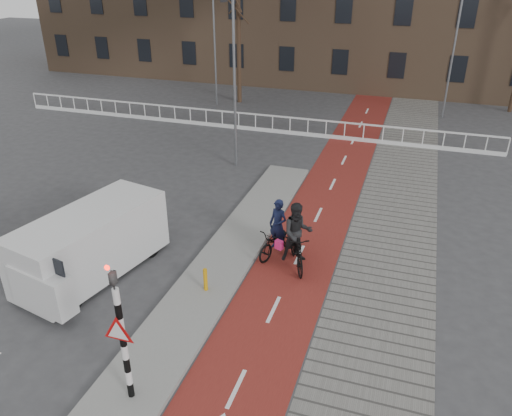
% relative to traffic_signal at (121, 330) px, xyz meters
% --- Properties ---
extents(ground, '(120.00, 120.00, 0.00)m').
position_rel_traffic_signal_xyz_m(ground, '(0.60, 2.02, -1.99)').
color(ground, '#38383A').
rests_on(ground, ground).
extents(bike_lane, '(2.50, 60.00, 0.01)m').
position_rel_traffic_signal_xyz_m(bike_lane, '(2.10, 12.02, -1.98)').
color(bike_lane, maroon).
rests_on(bike_lane, ground).
extents(sidewalk, '(3.00, 60.00, 0.01)m').
position_rel_traffic_signal_xyz_m(sidewalk, '(4.90, 12.02, -1.98)').
color(sidewalk, slate).
rests_on(sidewalk, ground).
extents(curb_island, '(1.80, 16.00, 0.12)m').
position_rel_traffic_signal_xyz_m(curb_island, '(-0.10, 6.02, -1.93)').
color(curb_island, gray).
rests_on(curb_island, ground).
extents(traffic_signal, '(0.80, 0.80, 3.68)m').
position_rel_traffic_signal_xyz_m(traffic_signal, '(0.00, 0.00, 0.00)').
color(traffic_signal, black).
rests_on(traffic_signal, curb_island).
extents(bollard, '(0.12, 0.12, 0.71)m').
position_rel_traffic_signal_xyz_m(bollard, '(0.00, 4.15, -1.52)').
color(bollard, orange).
rests_on(bollard, curb_island).
extents(cyclist_near, '(1.27, 2.00, 1.97)m').
position_rel_traffic_signal_xyz_m(cyclist_near, '(1.40, 6.83, -1.32)').
color(cyclist_near, black).
rests_on(cyclist_near, bike_lane).
extents(cyclist_far, '(1.38, 2.13, 2.19)m').
position_rel_traffic_signal_xyz_m(cyclist_far, '(2.15, 6.35, -1.08)').
color(cyclist_far, black).
rests_on(cyclist_far, bike_lane).
extents(van, '(2.90, 5.10, 2.07)m').
position_rel_traffic_signal_xyz_m(van, '(-3.66, 4.02, -0.90)').
color(van, silver).
rests_on(van, ground).
extents(railing, '(28.00, 0.10, 0.99)m').
position_rel_traffic_signal_xyz_m(railing, '(-4.40, 19.02, -1.68)').
color(railing, silver).
rests_on(railing, ground).
extents(tree_mid, '(0.28, 0.28, 7.25)m').
position_rel_traffic_signal_xyz_m(tree_mid, '(-6.37, 24.59, 1.64)').
color(tree_mid, '#322216').
rests_on(tree_mid, ground).
extents(streetlight_near, '(0.12, 0.12, 7.42)m').
position_rel_traffic_signal_xyz_m(streetlight_near, '(-2.61, 13.74, 1.72)').
color(streetlight_near, slate).
rests_on(streetlight_near, ground).
extents(streetlight_left, '(0.12, 0.12, 8.55)m').
position_rel_traffic_signal_xyz_m(streetlight_left, '(-7.58, 23.50, 2.29)').
color(streetlight_left, slate).
rests_on(streetlight_left, ground).
extents(streetlight_right, '(0.12, 0.12, 8.12)m').
position_rel_traffic_signal_xyz_m(streetlight_right, '(6.62, 25.12, 2.07)').
color(streetlight_right, slate).
rests_on(streetlight_right, ground).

